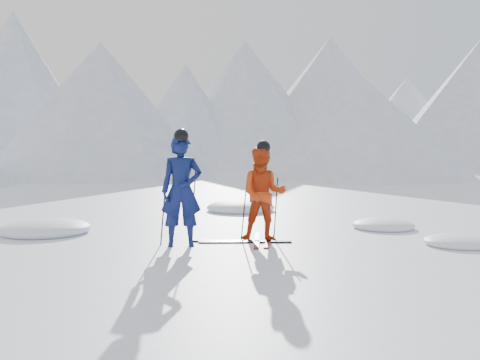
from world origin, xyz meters
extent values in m
plane|color=white|center=(0.00, 0.00, 0.00)|extent=(160.00, 160.00, 0.00)
cone|color=#B2BCD1|center=(-11.51, 40.48, 7.17)|extent=(23.96, 23.96, 14.35)
cone|color=#B2BCD1|center=(-5.08, 51.27, 5.96)|extent=(17.69, 17.69, 11.93)
cone|color=#B2BCD1|center=(4.51, 43.52, 5.42)|extent=(19.63, 19.63, 10.85)
cone|color=#B2BCD1|center=(11.74, 46.25, 7.07)|extent=(23.31, 23.31, 14.15)
cone|color=#B2BCD1|center=(21.49, 44.84, 7.44)|extent=(28.94, 28.94, 14.88)
cone|color=silver|center=(31.93, 45.34, 5.38)|extent=(24.45, 24.45, 10.76)
cone|color=#B2BCD1|center=(12.00, 20.00, 3.25)|extent=(14.00, 14.00, 6.50)
cone|color=#B2BCD1|center=(-4.00, 26.00, 4.50)|extent=(16.00, 16.00, 9.00)
imported|color=#0C164A|center=(-2.68, -0.47, 0.98)|extent=(0.77, 0.56, 1.96)
imported|color=#C3390F|center=(-1.12, -0.35, 0.88)|extent=(1.04, 0.93, 1.77)
cylinder|color=black|center=(-2.98, -0.32, 0.65)|extent=(0.13, 0.09, 1.30)
cylinder|color=black|center=(-2.43, -0.22, 0.65)|extent=(0.13, 0.08, 1.30)
cylinder|color=black|center=(-1.42, -0.10, 0.59)|extent=(0.12, 0.09, 1.18)
cylinder|color=black|center=(-0.82, -0.20, 0.59)|extent=(0.12, 0.08, 1.18)
cube|color=black|center=(-1.24, -0.35, 0.01)|extent=(0.62, 1.64, 0.03)
cube|color=black|center=(-1.00, -0.35, 0.01)|extent=(0.73, 1.61, 0.03)
cube|color=black|center=(-1.61, -0.33, 0.01)|extent=(1.66, 0.55, 0.03)
cube|color=black|center=(-1.51, -0.48, 0.01)|extent=(1.67, 0.49, 0.03)
ellipsoid|color=white|center=(-5.15, 1.66, 0.00)|extent=(1.80, 1.80, 0.40)
ellipsoid|color=white|center=(1.89, 0.45, 0.00)|extent=(1.34, 1.34, 0.29)
ellipsoid|color=white|center=(-0.24, 4.46, 0.00)|extent=(1.93, 1.93, 0.42)
ellipsoid|color=white|center=(2.08, -1.70, 0.00)|extent=(1.16, 1.16, 0.25)
camera|label=1|loc=(-4.02, -9.33, 1.66)|focal=38.00mm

